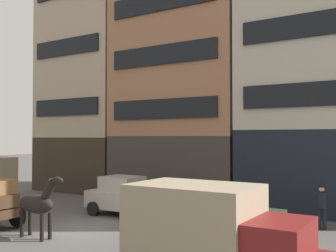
{
  "coord_description": "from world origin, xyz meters",
  "views": [
    {
      "loc": [
        11.59,
        -11.6,
        3.69
      ],
      "look_at": [
        2.99,
        2.05,
        4.13
      ],
      "focal_mm": 43.03,
      "sensor_mm": 36.0,
      "label": 1
    }
  ],
  "objects_px": {
    "draft_horse": "(38,203)",
    "delivery_truck_far": "(218,241)",
    "sedan_dark": "(228,214)",
    "sedan_light": "(124,196)",
    "pedestrian_officer": "(322,205)"
  },
  "relations": [
    {
      "from": "draft_horse",
      "to": "delivery_truck_far",
      "type": "xyz_separation_m",
      "value": [
        8.07,
        -1.85,
        0.15
      ]
    },
    {
      "from": "draft_horse",
      "to": "sedan_dark",
      "type": "bearing_deg",
      "value": 31.12
    },
    {
      "from": "sedan_dark",
      "to": "sedan_light",
      "type": "height_order",
      "value": "same"
    },
    {
      "from": "sedan_dark",
      "to": "sedan_light",
      "type": "distance_m",
      "value": 6.08
    },
    {
      "from": "delivery_truck_far",
      "to": "sedan_dark",
      "type": "height_order",
      "value": "delivery_truck_far"
    },
    {
      "from": "draft_horse",
      "to": "delivery_truck_far",
      "type": "relative_size",
      "value": 0.54
    },
    {
      "from": "sedan_dark",
      "to": "draft_horse",
      "type": "bearing_deg",
      "value": -148.88
    },
    {
      "from": "delivery_truck_far",
      "to": "pedestrian_officer",
      "type": "height_order",
      "value": "delivery_truck_far"
    },
    {
      "from": "draft_horse",
      "to": "sedan_light",
      "type": "xyz_separation_m",
      "value": [
        0.01,
        5.0,
        -0.36
      ]
    },
    {
      "from": "draft_horse",
      "to": "sedan_dark",
      "type": "relative_size",
      "value": 0.63
    },
    {
      "from": "pedestrian_officer",
      "to": "sedan_light",
      "type": "bearing_deg",
      "value": -166.51
    },
    {
      "from": "delivery_truck_far",
      "to": "sedan_light",
      "type": "height_order",
      "value": "delivery_truck_far"
    },
    {
      "from": "draft_horse",
      "to": "sedan_light",
      "type": "bearing_deg",
      "value": 89.88
    },
    {
      "from": "sedan_dark",
      "to": "pedestrian_officer",
      "type": "bearing_deg",
      "value": 53.88
    },
    {
      "from": "sedan_light",
      "to": "sedan_dark",
      "type": "bearing_deg",
      "value": -13.52
    }
  ]
}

